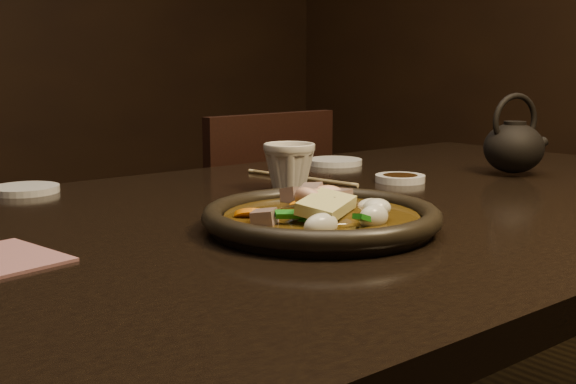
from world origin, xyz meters
TOP-DOWN VIEW (x-y plane):
  - table at (0.00, 0.00)m, footprint 1.60×0.90m
  - chair at (0.28, 0.67)m, footprint 0.42×0.42m
  - plate at (-0.16, -0.11)m, footprint 0.30×0.30m
  - stirfry at (-0.16, -0.11)m, footprint 0.20×0.20m
  - soy_dish at (0.20, 0.08)m, footprint 0.09×0.09m
  - saucer_left at (-0.35, 0.40)m, footprint 0.11×0.11m
  - saucer_right at (0.26, 0.32)m, footprint 0.11×0.11m
  - tea_cup at (-0.01, 0.13)m, footprint 0.10×0.09m
  - chopsticks at (0.08, 0.21)m, footprint 0.05×0.25m
  - teapot at (0.43, 0.00)m, footprint 0.14×0.11m

SIDE VIEW (x-z plane):
  - chair at x=0.28m, z-range 0.04..0.88m
  - table at x=0.00m, z-range 0.30..1.05m
  - chopsticks at x=0.08m, z-range 0.75..0.76m
  - saucer_left at x=-0.35m, z-range 0.75..0.76m
  - saucer_right at x=0.26m, z-range 0.75..0.76m
  - soy_dish at x=0.20m, z-range 0.75..0.76m
  - plate at x=-0.16m, z-range 0.75..0.78m
  - stirfry at x=-0.16m, z-range 0.74..0.80m
  - tea_cup at x=-0.01m, z-range 0.75..0.84m
  - teapot at x=0.43m, z-range 0.73..0.88m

